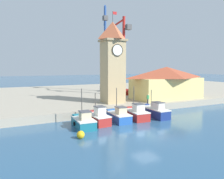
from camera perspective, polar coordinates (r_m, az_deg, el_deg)
ground_plane at (r=23.23m, az=8.87°, el=-11.38°), size 300.00×300.00×0.00m
quay_wharf at (r=49.09m, az=-10.91°, el=-1.53°), size 120.00×40.00×1.05m
fishing_boat_far_left at (r=25.31m, az=-7.49°, el=-8.26°), size 2.13×4.19×4.40m
fishing_boat_left_outer at (r=26.68m, az=-3.82°, el=-7.32°), size 2.09×4.22×3.73m
fishing_boat_left_inner at (r=27.88m, az=1.68°, el=-6.87°), size 2.05×4.39×4.20m
fishing_boat_mid_left at (r=29.18m, az=6.23°, el=-6.21°), size 2.29×4.49×4.31m
fishing_boat_center at (r=30.82m, az=10.92°, el=-5.57°), size 1.88×5.22×3.69m
clock_tower at (r=35.37m, az=0.19°, el=7.62°), size 3.64×3.64×14.51m
warehouse_right at (r=41.50m, az=13.98°, el=1.86°), size 12.81×6.70×5.79m
port_crane_near at (r=51.86m, az=-1.78°, el=8.25°), size 4.35×9.29×19.85m
port_crane_far at (r=44.90m, az=2.95°, el=6.23°), size 2.43×8.10×15.79m
mooring_buoy at (r=21.66m, az=-8.18°, el=-11.61°), size 0.77×0.77×0.77m
dock_worker_near_tower at (r=34.33m, az=9.35°, el=-2.45°), size 0.34×0.22×1.62m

